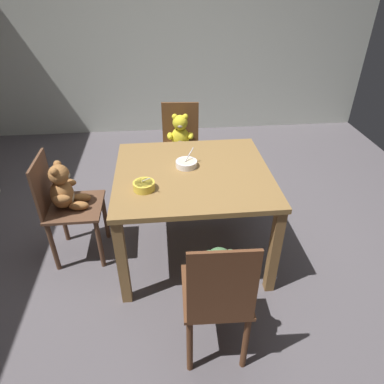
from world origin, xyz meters
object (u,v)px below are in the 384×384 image
teddy_chair_near_left (65,196)px  teddy_chair_near_front (218,286)px  teddy_chair_far_center (180,143)px  porridge_bowl_white_center (186,164)px  dining_table (193,184)px  porridge_bowl_yellow_near_left (144,186)px

teddy_chair_near_left → teddy_chair_near_front: bearing=-44.0°
teddy_chair_near_left → teddy_chair_far_center: teddy_chair_far_center is taller
teddy_chair_far_center → porridge_bowl_white_center: 0.83m
teddy_chair_far_center → teddy_chair_near_front: bearing=7.1°
porridge_bowl_white_center → dining_table: bearing=-65.0°
teddy_chair_near_left → teddy_chair_near_front: 1.37m
teddy_chair_far_center → porridge_bowl_yellow_near_left: size_ratio=6.27×
teddy_chair_near_left → teddy_chair_far_center: 1.23m
porridge_bowl_white_center → porridge_bowl_yellow_near_left: bearing=-137.1°
teddy_chair_near_left → teddy_chair_near_front: (0.98, -0.95, 0.01)m
teddy_chair_near_front → porridge_bowl_white_center: size_ratio=5.99×
teddy_chair_near_left → teddy_chair_near_front: teddy_chair_near_front is taller
porridge_bowl_yellow_near_left → teddy_chair_far_center: bearing=74.0°
teddy_chair_near_front → porridge_bowl_white_center: bearing=6.7°
teddy_chair_near_left → teddy_chair_far_center: (0.91, 0.83, -0.00)m
teddy_chair_near_front → porridge_bowl_white_center: teddy_chair_near_front is taller
teddy_chair_near_front → porridge_bowl_yellow_near_left: teddy_chair_near_front is taller
porridge_bowl_yellow_near_left → porridge_bowl_white_center: bearing=42.9°
dining_table → teddy_chair_far_center: teddy_chair_far_center is taller
porridge_bowl_yellow_near_left → dining_table: bearing=30.5°
dining_table → teddy_chair_near_left: teddy_chair_near_left is taller
teddy_chair_near_left → porridge_bowl_yellow_near_left: size_ratio=6.00×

